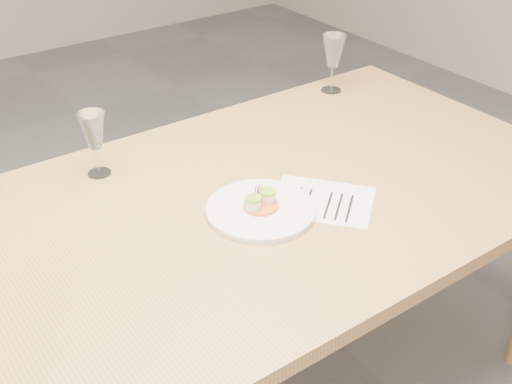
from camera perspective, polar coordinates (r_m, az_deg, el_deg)
dining_table at (r=1.58m, az=-9.05°, el=-5.88°), size 2.40×1.00×0.75m
dinner_plate at (r=1.59m, az=0.43°, el=-1.48°), size 0.27×0.27×0.07m
recipe_sheet at (r=1.65m, az=5.90°, el=-0.77°), size 0.31×0.32×0.00m
wine_glass_2 at (r=1.75m, az=-14.26°, el=5.18°), size 0.07×0.07×0.18m
wine_glass_3 at (r=2.23m, az=6.91°, el=12.23°), size 0.08×0.08×0.20m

